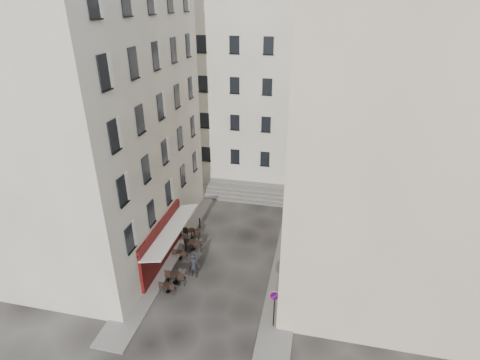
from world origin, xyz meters
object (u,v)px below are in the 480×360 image
(bistro_table_b, at_px, (176,277))
(pedestrian, at_px, (194,265))
(no_parking_sign, at_px, (274,302))
(bistro_table_a, at_px, (168,287))

(bistro_table_b, xyz_separation_m, pedestrian, (1.00, 0.91, 0.45))
(bistro_table_b, relative_size, pedestrian, 0.74)
(no_parking_sign, height_order, bistro_table_a, no_parking_sign)
(pedestrian, bearing_deg, no_parking_sign, 155.07)
(no_parking_sign, relative_size, bistro_table_a, 2.39)
(bistro_table_a, distance_m, pedestrian, 2.29)
(bistro_table_a, bearing_deg, no_parking_sign, -11.37)
(bistro_table_b, distance_m, pedestrian, 1.43)
(no_parking_sign, distance_m, pedestrian, 6.97)
(bistro_table_b, bearing_deg, bistro_table_a, -101.31)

